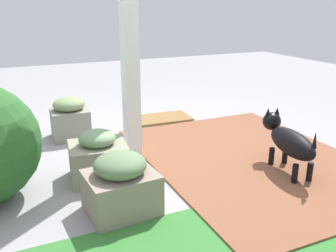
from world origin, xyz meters
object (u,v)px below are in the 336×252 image
(stone_planter_mid, at_px, (98,157))
(doormat, at_px, (162,118))
(stone_planter_nearest, at_px, (70,118))
(stone_planter_far, at_px, (121,185))
(dog, at_px, (289,141))
(porch_pillar, at_px, (129,26))

(stone_planter_mid, bearing_deg, doormat, -131.21)
(stone_planter_nearest, distance_m, doormat, 1.17)
(stone_planter_far, height_order, doormat, stone_planter_far)
(stone_planter_nearest, distance_m, stone_planter_mid, 1.07)
(stone_planter_nearest, bearing_deg, stone_planter_mid, 92.10)
(stone_planter_mid, relative_size, dog, 0.69)
(stone_planter_nearest, xyz_separation_m, stone_planter_far, (-0.05, 1.65, -0.01))
(doormat, bearing_deg, dog, 102.25)
(stone_planter_nearest, relative_size, dog, 0.62)
(dog, distance_m, doormat, 1.86)
(stone_planter_far, xyz_separation_m, doormat, (-1.08, -1.83, -0.19))
(dog, height_order, doormat, dog)
(stone_planter_nearest, xyz_separation_m, dog, (-1.53, 1.61, 0.07))
(stone_planter_mid, distance_m, dog, 1.59)
(stone_planter_far, distance_m, doormat, 2.14)
(porch_pillar, xyz_separation_m, dog, (-1.07, 0.90, -0.91))
(dog, bearing_deg, stone_planter_far, 1.30)
(stone_planter_nearest, distance_m, stone_planter_far, 1.65)
(doormat, bearing_deg, stone_planter_mid, 48.79)
(porch_pillar, bearing_deg, stone_planter_nearest, -57.44)
(porch_pillar, distance_m, stone_planter_mid, 1.15)
(porch_pillar, distance_m, doormat, 1.63)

